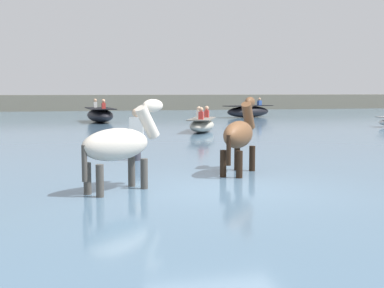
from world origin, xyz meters
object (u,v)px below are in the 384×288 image
(boat_far_inshore, at_px, (100,115))
(horse_lead_bay, at_px, (239,136))
(person_spectator_far, at_px, (137,140))
(boat_near_starboard, at_px, (248,111))
(horse_trailing_pinto, at_px, (120,147))
(boat_mid_outer, at_px, (202,125))

(boat_far_inshore, bearing_deg, horse_lead_bay, -85.25)
(horse_lead_bay, distance_m, boat_far_inshore, 18.11)
(horse_lead_bay, height_order, person_spectator_far, horse_lead_bay)
(person_spectator_far, bearing_deg, boat_far_inshore, 89.17)
(boat_near_starboard, relative_size, person_spectator_far, 2.23)
(horse_lead_bay, relative_size, boat_far_inshore, 0.50)
(horse_trailing_pinto, xyz_separation_m, boat_far_inshore, (1.02, 19.30, -0.35))
(boat_far_inshore, xyz_separation_m, person_spectator_far, (-0.23, -15.62, 0.09))
(horse_trailing_pinto, bearing_deg, boat_near_starboard, 64.75)
(horse_trailing_pinto, distance_m, person_spectator_far, 3.77)
(horse_trailing_pinto, distance_m, boat_far_inshore, 19.33)
(boat_mid_outer, bearing_deg, boat_near_starboard, 60.74)
(person_spectator_far, bearing_deg, boat_near_starboard, 62.40)
(horse_trailing_pinto, relative_size, boat_far_inshore, 0.50)
(horse_lead_bay, bearing_deg, person_spectator_far, 125.49)
(boat_far_inshore, bearing_deg, person_spectator_far, -90.83)
(horse_trailing_pinto, bearing_deg, boat_mid_outer, 68.60)
(horse_trailing_pinto, bearing_deg, boat_far_inshore, 86.99)
(boat_near_starboard, height_order, person_spectator_far, person_spectator_far)
(person_spectator_far, bearing_deg, horse_lead_bay, -54.51)
(boat_far_inshore, distance_m, person_spectator_far, 15.63)
(boat_near_starboard, bearing_deg, horse_lead_bay, -110.78)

